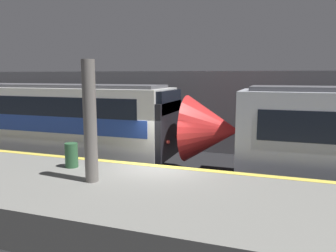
{
  "coord_description": "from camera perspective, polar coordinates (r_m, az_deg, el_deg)",
  "views": [
    {
      "loc": [
        3.99,
        -10.62,
        4.26
      ],
      "look_at": [
        0.01,
        1.0,
        2.33
      ],
      "focal_mm": 35.0,
      "sensor_mm": 36.0,
      "label": 1
    }
  ],
  "objects": [
    {
      "name": "trash_bin",
      "position": [
        11.87,
        -16.47,
        -4.89
      ],
      "size": [
        0.44,
        0.44,
        0.85
      ],
      "color": "#2D5B38",
      "rests_on": "platform"
    },
    {
      "name": "platform",
      "position": [
        9.83,
        -6.73,
        -13.38
      ],
      "size": [
        40.0,
        4.87,
        1.09
      ],
      "color": "slate",
      "rests_on": "ground"
    },
    {
      "name": "train_boxy",
      "position": [
        17.71,
        -22.6,
        0.78
      ],
      "size": [
        14.85,
        2.95,
        3.82
      ],
      "color": "black",
      "rests_on": "ground"
    },
    {
      "name": "support_pillar_near",
      "position": [
        9.89,
        -13.43,
        0.71
      ],
      "size": [
        0.39,
        0.39,
        3.63
      ],
      "color": "slate",
      "rests_on": "platform"
    },
    {
      "name": "station_rear_barrier",
      "position": [
        18.12,
        6.08,
        2.43
      ],
      "size": [
        50.0,
        0.15,
        4.46
      ],
      "color": "gray",
      "rests_on": "ground"
    },
    {
      "name": "ground_plane",
      "position": [
        12.11,
        -1.61,
        -11.68
      ],
      "size": [
        120.0,
        120.0,
        0.0
      ],
      "primitive_type": "plane",
      "color": "black"
    }
  ]
}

